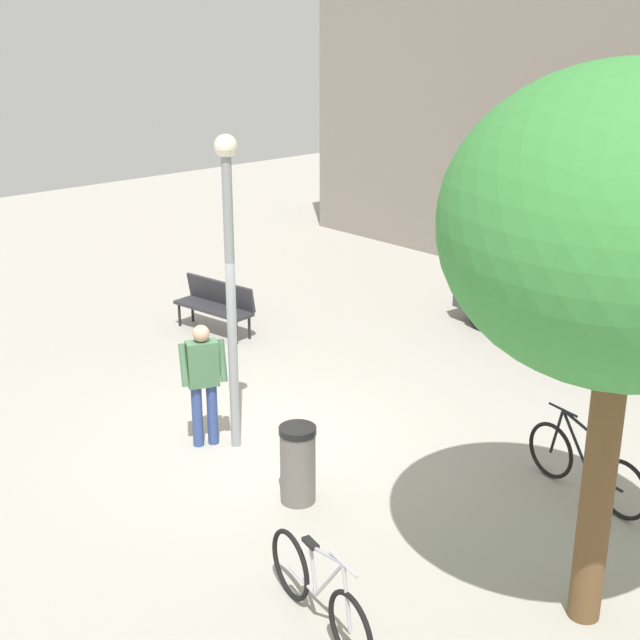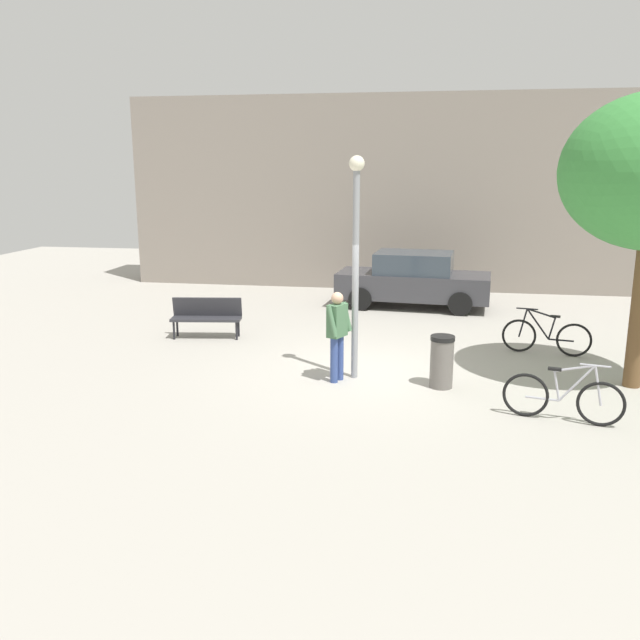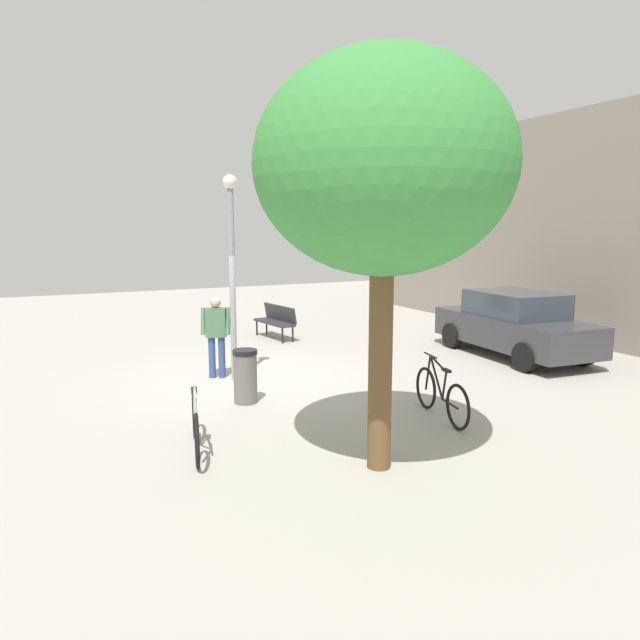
{
  "view_description": "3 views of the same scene",
  "coord_description": "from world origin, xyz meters",
  "px_view_note": "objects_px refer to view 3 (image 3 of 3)",
  "views": [
    {
      "loc": [
        8.26,
        -6.53,
        5.44
      ],
      "look_at": [
        -0.83,
        1.81,
        1.09
      ],
      "focal_mm": 49.64,
      "sensor_mm": 36.0,
      "label": 1
    },
    {
      "loc": [
        1.13,
        -12.08,
        3.86
      ],
      "look_at": [
        -1.23,
        1.97,
        0.55
      ],
      "focal_mm": 37.04,
      "sensor_mm": 36.0,
      "label": 2
    },
    {
      "loc": [
        10.77,
        -3.75,
        3.04
      ],
      "look_at": [
        -0.78,
        1.95,
        0.98
      ],
      "focal_mm": 32.35,
      "sensor_mm": 36.0,
      "label": 3
    }
  ],
  "objects_px": {
    "bicycle_black": "(441,395)",
    "parked_car_charcoal": "(514,324)",
    "plaza_tree": "(384,167)",
    "person_by_lamppost": "(216,331)",
    "park_bench": "(277,319)",
    "lamppost": "(232,258)",
    "bicycle_silver": "(195,425)",
    "trash_bin": "(245,376)"
  },
  "relations": [
    {
      "from": "park_bench",
      "to": "bicycle_black",
      "type": "bearing_deg",
      "value": -1.49
    },
    {
      "from": "person_by_lamppost",
      "to": "bicycle_black",
      "type": "xyz_separation_m",
      "value": [
        4.08,
        2.51,
        -0.58
      ]
    },
    {
      "from": "lamppost",
      "to": "plaza_tree",
      "type": "bearing_deg",
      "value": 3.55
    },
    {
      "from": "bicycle_silver",
      "to": "parked_car_charcoal",
      "type": "distance_m",
      "value": 8.72
    },
    {
      "from": "lamppost",
      "to": "plaza_tree",
      "type": "xyz_separation_m",
      "value": [
        5.0,
        0.31,
        1.3
      ]
    },
    {
      "from": "plaza_tree",
      "to": "bicycle_silver",
      "type": "distance_m",
      "value": 4.21
    },
    {
      "from": "person_by_lamppost",
      "to": "bicycle_black",
      "type": "height_order",
      "value": "person_by_lamppost"
    },
    {
      "from": "person_by_lamppost",
      "to": "trash_bin",
      "type": "xyz_separation_m",
      "value": [
        1.89,
        -0.04,
        -0.49
      ]
    },
    {
      "from": "bicycle_silver",
      "to": "trash_bin",
      "type": "distance_m",
      "value": 2.28
    },
    {
      "from": "person_by_lamppost",
      "to": "bicycle_silver",
      "type": "xyz_separation_m",
      "value": [
        3.73,
        -1.39,
        -0.58
      ]
    },
    {
      "from": "bicycle_black",
      "to": "parked_car_charcoal",
      "type": "height_order",
      "value": "parked_car_charcoal"
    },
    {
      "from": "lamppost",
      "to": "bicycle_black",
      "type": "relative_size",
      "value": 2.27
    },
    {
      "from": "parked_car_charcoal",
      "to": "trash_bin",
      "type": "relative_size",
      "value": 4.56
    },
    {
      "from": "person_by_lamppost",
      "to": "bicycle_silver",
      "type": "bearing_deg",
      "value": -20.42
    },
    {
      "from": "bicycle_silver",
      "to": "lamppost",
      "type": "bearing_deg",
      "value": 154.2
    },
    {
      "from": "person_by_lamppost",
      "to": "bicycle_black",
      "type": "distance_m",
      "value": 4.83
    },
    {
      "from": "lamppost",
      "to": "bicycle_black",
      "type": "distance_m",
      "value": 4.87
    },
    {
      "from": "park_bench",
      "to": "bicycle_black",
      "type": "relative_size",
      "value": 0.92
    },
    {
      "from": "bicycle_silver",
      "to": "trash_bin",
      "type": "relative_size",
      "value": 1.87
    },
    {
      "from": "lamppost",
      "to": "park_bench",
      "type": "relative_size",
      "value": 2.46
    },
    {
      "from": "park_bench",
      "to": "bicycle_silver",
      "type": "bearing_deg",
      "value": -29.74
    },
    {
      "from": "lamppost",
      "to": "park_bench",
      "type": "distance_m",
      "value": 4.84
    },
    {
      "from": "plaza_tree",
      "to": "parked_car_charcoal",
      "type": "distance_m",
      "value": 8.13
    },
    {
      "from": "lamppost",
      "to": "bicycle_black",
      "type": "height_order",
      "value": "lamppost"
    },
    {
      "from": "lamppost",
      "to": "bicycle_silver",
      "type": "xyz_separation_m",
      "value": [
        3.44,
        -1.66,
        -2.08
      ]
    },
    {
      "from": "park_bench",
      "to": "plaza_tree",
      "type": "distance_m",
      "value": 9.53
    },
    {
      "from": "person_by_lamppost",
      "to": "bicycle_silver",
      "type": "relative_size",
      "value": 0.94
    },
    {
      "from": "plaza_tree",
      "to": "trash_bin",
      "type": "height_order",
      "value": "plaza_tree"
    },
    {
      "from": "person_by_lamppost",
      "to": "park_bench",
      "type": "bearing_deg",
      "value": 141.78
    },
    {
      "from": "park_bench",
      "to": "parked_car_charcoal",
      "type": "bearing_deg",
      "value": 42.56
    },
    {
      "from": "person_by_lamppost",
      "to": "plaza_tree",
      "type": "relative_size",
      "value": 0.33
    },
    {
      "from": "park_bench",
      "to": "bicycle_silver",
      "type": "distance_m",
      "value": 8.25
    },
    {
      "from": "lamppost",
      "to": "park_bench",
      "type": "xyz_separation_m",
      "value": [
        -3.72,
        2.43,
        -1.92
      ]
    },
    {
      "from": "parked_car_charcoal",
      "to": "person_by_lamppost",
      "type": "bearing_deg",
      "value": -99.63
    },
    {
      "from": "plaza_tree",
      "to": "bicycle_black",
      "type": "bearing_deg",
      "value": 122.1
    },
    {
      "from": "bicycle_black",
      "to": "person_by_lamppost",
      "type": "bearing_deg",
      "value": -148.43
    },
    {
      "from": "plaza_tree",
      "to": "parked_car_charcoal",
      "type": "xyz_separation_m",
      "value": [
        -4.11,
        6.35,
        -2.99
      ]
    },
    {
      "from": "person_by_lamppost",
      "to": "parked_car_charcoal",
      "type": "bearing_deg",
      "value": 80.37
    },
    {
      "from": "bicycle_silver",
      "to": "trash_bin",
      "type": "xyz_separation_m",
      "value": [
        -1.84,
        1.35,
        0.09
      ]
    },
    {
      "from": "person_by_lamppost",
      "to": "parked_car_charcoal",
      "type": "xyz_separation_m",
      "value": [
        1.18,
        6.94,
        -0.19
      ]
    },
    {
      "from": "park_bench",
      "to": "bicycle_silver",
      "type": "relative_size",
      "value": 0.93
    },
    {
      "from": "lamppost",
      "to": "person_by_lamppost",
      "type": "height_order",
      "value": "lamppost"
    }
  ]
}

